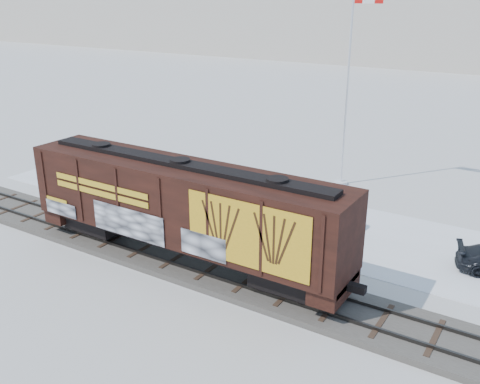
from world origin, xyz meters
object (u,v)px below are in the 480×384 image
Objects in this scene: hopper_railcar at (182,206)px; car_silver at (183,196)px; car_white at (319,211)px; flagpole at (347,114)px.

car_silver is at bearing 128.31° from hopper_railcar.
hopper_railcar is 7.55m from car_silver.
hopper_railcar is 3.52× the size of car_white.
flagpole reaches higher than car_white.
hopper_railcar reaches higher than car_silver.
hopper_railcar is 8.82m from car_white.
hopper_railcar is at bearing 160.56° from car_white.
flagpole reaches higher than hopper_railcar.
flagpole is 2.75× the size of car_white.
car_silver is 0.96× the size of car_white.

